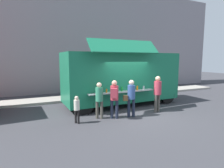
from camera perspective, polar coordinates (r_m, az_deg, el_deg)
ground_plane at (r=9.17m, az=7.52°, el=-9.09°), size 60.00×60.00×0.00m
curb_strip at (r=12.33m, az=-19.81°, el=-4.82°), size 28.00×1.60×0.15m
building_behind at (r=16.15m, az=-18.16°, el=13.24°), size 32.00×2.40×8.66m
food_truck_main at (r=10.70m, az=3.05°, el=2.21°), size 6.63×3.05×3.60m
trash_bin at (r=14.78m, az=11.72°, el=-0.82°), size 0.60×0.60×1.03m
customer_front_ordering at (r=8.47m, az=5.85°, el=-3.43°), size 0.56×0.35×1.70m
customer_mid_with_backpack at (r=8.14m, az=0.71°, el=-3.55°), size 0.48×0.56×1.71m
customer_rear_waiting at (r=8.20m, az=-3.93°, el=-4.07°), size 0.33×0.33×1.62m
customer_extra_browsing at (r=9.50m, az=13.82°, el=-2.01°), size 0.37×0.37×1.80m
child_near_queue at (r=7.75m, az=-10.77°, el=-7.00°), size 0.23×0.23×1.15m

